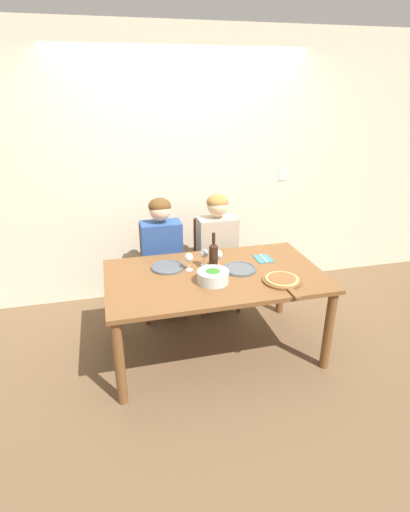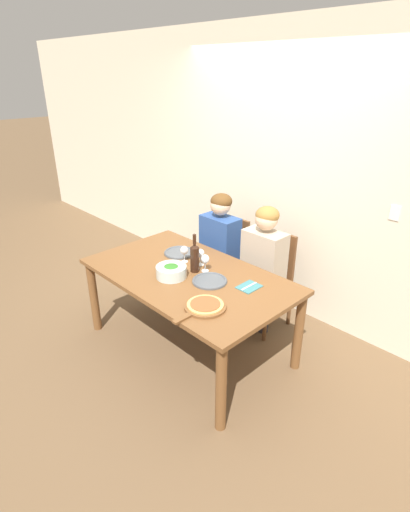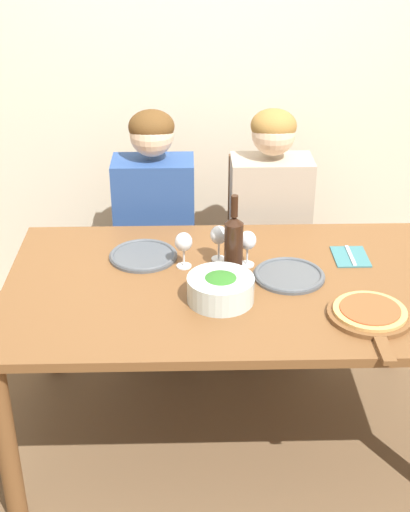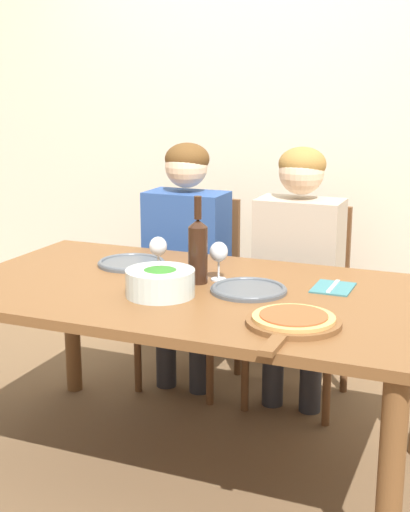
{
  "view_description": "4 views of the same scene",
  "coord_description": "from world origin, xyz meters",
  "px_view_note": "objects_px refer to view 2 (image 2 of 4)",
  "views": [
    {
      "loc": [
        -0.8,
        -2.82,
        2.16
      ],
      "look_at": [
        -0.07,
        0.07,
        0.88
      ],
      "focal_mm": 28.0,
      "sensor_mm": 36.0,
      "label": 1
    },
    {
      "loc": [
        2.2,
        -1.94,
        2.27
      ],
      "look_at": [
        0.1,
        0.1,
        0.9
      ],
      "focal_mm": 28.0,
      "sensor_mm": 36.0,
      "label": 2
    },
    {
      "loc": [
        -0.17,
        -2.38,
        2.12
      ],
      "look_at": [
        -0.11,
        -0.0,
        0.86
      ],
      "focal_mm": 50.0,
      "sensor_mm": 36.0,
      "label": 3
    },
    {
      "loc": [
        1.03,
        -2.32,
        1.48
      ],
      "look_at": [
        0.05,
        0.03,
        0.86
      ],
      "focal_mm": 50.0,
      "sensor_mm": 36.0,
      "label": 4
    }
  ],
  "objects_px": {
    "dinner_plate_right": "(210,281)",
    "wine_glass_right": "(205,260)",
    "wine_bottle": "(195,257)",
    "chair_left": "(226,259)",
    "wine_glass_left": "(184,251)",
    "pizza_on_board": "(204,306)",
    "broccoli_bowl": "(171,271)",
    "wine_glass_centre": "(200,254)",
    "person_man": "(263,258)",
    "chair_right": "(269,277)",
    "dinner_plate_left": "(179,252)",
    "person_woman": "(219,241)",
    "fork_on_napkin": "(249,287)"
  },
  "relations": [
    {
      "from": "wine_glass_left",
      "to": "dinner_plate_right",
      "type": "bearing_deg",
      "value": -13.06
    },
    {
      "from": "dinner_plate_right",
      "to": "wine_glass_left",
      "type": "height_order",
      "value": "wine_glass_left"
    },
    {
      "from": "dinner_plate_left",
      "to": "chair_right",
      "type": "bearing_deg",
      "value": 46.37
    },
    {
      "from": "chair_left",
      "to": "dinner_plate_left",
      "type": "bearing_deg",
      "value": -92.43
    },
    {
      "from": "chair_left",
      "to": "person_woman",
      "type": "distance_m",
      "value": 0.26
    },
    {
      "from": "person_woman",
      "to": "wine_glass_right",
      "type": "relative_size",
      "value": 7.99
    },
    {
      "from": "dinner_plate_left",
      "to": "dinner_plate_right",
      "type": "xyz_separation_m",
      "value": [
        0.58,
        -0.18,
        0.0
      ]
    },
    {
      "from": "person_woman",
      "to": "dinner_plate_left",
      "type": "bearing_deg",
      "value": -92.98
    },
    {
      "from": "dinner_plate_left",
      "to": "wine_glass_centre",
      "type": "bearing_deg",
      "value": -5.0
    },
    {
      "from": "chair_left",
      "to": "chair_right",
      "type": "distance_m",
      "value": 0.55
    },
    {
      "from": "chair_right",
      "to": "pizza_on_board",
      "type": "height_order",
      "value": "chair_right"
    },
    {
      "from": "chair_right",
      "to": "wine_glass_right",
      "type": "height_order",
      "value": "chair_right"
    },
    {
      "from": "dinner_plate_right",
      "to": "wine_glass_right",
      "type": "distance_m",
      "value": 0.21
    },
    {
      "from": "wine_bottle",
      "to": "chair_left",
      "type": "bearing_deg",
      "value": 114.18
    },
    {
      "from": "broccoli_bowl",
      "to": "dinner_plate_right",
      "type": "height_order",
      "value": "broccoli_bowl"
    },
    {
      "from": "wine_bottle",
      "to": "wine_glass_right",
      "type": "bearing_deg",
      "value": 46.59
    },
    {
      "from": "chair_right",
      "to": "wine_glass_right",
      "type": "xyz_separation_m",
      "value": [
        -0.16,
        -0.69,
        0.36
      ]
    },
    {
      "from": "person_woman",
      "to": "pizza_on_board",
      "type": "xyz_separation_m",
      "value": [
        0.8,
        -0.97,
        0.03
      ]
    },
    {
      "from": "dinner_plate_left",
      "to": "broccoli_bowl",
      "type": "bearing_deg",
      "value": -48.72
    },
    {
      "from": "chair_right",
      "to": "broccoli_bowl",
      "type": "relative_size",
      "value": 3.69
    },
    {
      "from": "dinner_plate_right",
      "to": "fork_on_napkin",
      "type": "distance_m",
      "value": 0.32
    },
    {
      "from": "person_man",
      "to": "wine_glass_centre",
      "type": "relative_size",
      "value": 7.99
    },
    {
      "from": "chair_right",
      "to": "person_man",
      "type": "relative_size",
      "value": 0.76
    },
    {
      "from": "chair_left",
      "to": "wine_glass_left",
      "type": "height_order",
      "value": "chair_left"
    },
    {
      "from": "broccoli_bowl",
      "to": "wine_glass_centre",
      "type": "height_order",
      "value": "wine_glass_centre"
    },
    {
      "from": "person_woman",
      "to": "fork_on_napkin",
      "type": "height_order",
      "value": "person_woman"
    },
    {
      "from": "broccoli_bowl",
      "to": "wine_glass_right",
      "type": "distance_m",
      "value": 0.3
    },
    {
      "from": "wine_glass_centre",
      "to": "chair_right",
      "type": "bearing_deg",
      "value": 66.97
    },
    {
      "from": "fork_on_napkin",
      "to": "pizza_on_board",
      "type": "bearing_deg",
      "value": -93.17
    },
    {
      "from": "wine_glass_left",
      "to": "fork_on_napkin",
      "type": "distance_m",
      "value": 0.7
    },
    {
      "from": "wine_bottle",
      "to": "pizza_on_board",
      "type": "xyz_separation_m",
      "value": [
        0.47,
        -0.34,
        -0.12
      ]
    },
    {
      "from": "chair_left",
      "to": "person_man",
      "type": "height_order",
      "value": "person_man"
    },
    {
      "from": "person_woman",
      "to": "wine_glass_left",
      "type": "relative_size",
      "value": 7.99
    },
    {
      "from": "person_man",
      "to": "dinner_plate_left",
      "type": "height_order",
      "value": "person_man"
    },
    {
      "from": "chair_left",
      "to": "person_woman",
      "type": "height_order",
      "value": "person_woman"
    },
    {
      "from": "chair_right",
      "to": "dinner_plate_left",
      "type": "relative_size",
      "value": 3.28
    },
    {
      "from": "wine_bottle",
      "to": "wine_glass_left",
      "type": "xyz_separation_m",
      "value": [
        -0.19,
        0.06,
        -0.03
      ]
    },
    {
      "from": "wine_glass_centre",
      "to": "pizza_on_board",
      "type": "bearing_deg",
      "value": -41.08
    },
    {
      "from": "person_woman",
      "to": "wine_bottle",
      "type": "bearing_deg",
      "value": -62.12
    },
    {
      "from": "pizza_on_board",
      "to": "wine_glass_centre",
      "type": "distance_m",
      "value": 0.69
    },
    {
      "from": "chair_left",
      "to": "pizza_on_board",
      "type": "bearing_deg",
      "value": -53.56
    },
    {
      "from": "wine_glass_left",
      "to": "fork_on_napkin",
      "type": "bearing_deg",
      "value": 5.27
    },
    {
      "from": "chair_left",
      "to": "dinner_plate_left",
      "type": "distance_m",
      "value": 0.66
    },
    {
      "from": "wine_glass_left",
      "to": "wine_glass_right",
      "type": "xyz_separation_m",
      "value": [
        0.25,
        0.01,
        0.0
      ]
    },
    {
      "from": "wine_bottle",
      "to": "wine_glass_centre",
      "type": "distance_m",
      "value": 0.13
    },
    {
      "from": "person_man",
      "to": "pizza_on_board",
      "type": "distance_m",
      "value": 1.01
    },
    {
      "from": "person_woman",
      "to": "wine_glass_right",
      "type": "bearing_deg",
      "value": -55.35
    },
    {
      "from": "dinner_plate_left",
      "to": "wine_glass_right",
      "type": "distance_m",
      "value": 0.44
    },
    {
      "from": "wine_glass_left",
      "to": "wine_glass_centre",
      "type": "bearing_deg",
      "value": 22.23
    },
    {
      "from": "broccoli_bowl",
      "to": "wine_glass_left",
      "type": "bearing_deg",
      "value": 117.45
    }
  ]
}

